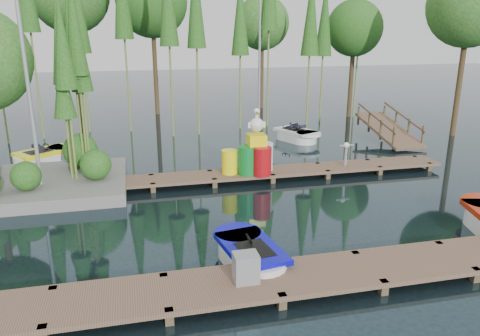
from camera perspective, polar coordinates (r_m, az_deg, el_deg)
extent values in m
plane|color=#1D3037|center=(13.83, -1.55, -5.10)|extent=(90.00, 90.00, 0.00)
cube|color=brown|center=(9.80, 3.97, -13.45)|extent=(18.00, 1.50, 0.10)
cube|color=brown|center=(10.25, -21.71, -14.59)|extent=(0.16, 0.16, 0.50)
cube|color=brown|center=(9.05, -8.60, -17.99)|extent=(0.16, 0.16, 0.50)
cube|color=brown|center=(10.11, -9.25, -13.94)|extent=(0.16, 0.16, 0.50)
cube|color=brown|center=(9.40, 5.12, -16.38)|extent=(0.16, 0.16, 0.50)
cube|color=brown|center=(10.42, 2.91, -12.69)|extent=(0.16, 0.16, 0.50)
cube|color=brown|center=(10.20, 17.04, -14.22)|extent=(0.16, 0.16, 0.50)
cube|color=brown|center=(11.15, 13.79, -11.09)|extent=(0.16, 0.16, 0.50)
cube|color=brown|center=(11.36, 26.69, -11.99)|extent=(0.16, 0.16, 0.50)
cube|color=brown|center=(12.22, 22.96, -9.42)|extent=(0.16, 0.16, 0.50)
cube|color=brown|center=(16.24, 0.10, -0.72)|extent=(15.00, 1.20, 0.10)
cube|color=brown|center=(15.85, -25.35, -3.67)|extent=(0.16, 0.16, 0.50)
cube|color=brown|center=(16.74, -24.72, -2.53)|extent=(0.16, 0.16, 0.50)
cube|color=brown|center=(15.53, -18.03, -3.24)|extent=(0.16, 0.16, 0.50)
cube|color=brown|center=(16.43, -17.80, -2.10)|extent=(0.16, 0.16, 0.50)
cube|color=brown|center=(15.47, -10.53, -2.74)|extent=(0.16, 0.16, 0.50)
cube|color=brown|center=(16.37, -10.72, -1.63)|extent=(0.16, 0.16, 0.50)
cube|color=brown|center=(15.67, -3.11, -2.20)|extent=(0.16, 0.16, 0.50)
cube|color=brown|center=(16.56, -3.70, -1.13)|extent=(0.16, 0.16, 0.50)
cube|color=brown|center=(16.12, 4.00, -1.65)|extent=(0.16, 0.16, 0.50)
cube|color=brown|center=(16.99, 3.05, -0.64)|extent=(0.16, 0.16, 0.50)
cube|color=brown|center=(16.81, 10.63, -1.12)|extent=(0.16, 0.16, 0.50)
cube|color=brown|center=(17.65, 9.39, -0.17)|extent=(0.16, 0.16, 0.50)
cube|color=brown|center=(17.71, 16.65, -0.62)|extent=(0.16, 0.16, 0.50)
cube|color=brown|center=(18.51, 15.20, 0.26)|extent=(0.16, 0.16, 0.50)
cube|color=brown|center=(18.78, 22.04, -0.16)|extent=(0.16, 0.16, 0.50)
cube|color=brown|center=(19.54, 20.46, 0.65)|extent=(0.16, 0.16, 0.50)
cube|color=slate|center=(16.70, -24.43, -2.07)|extent=(6.20, 4.20, 0.42)
sphere|color=#2E6620|center=(15.53, -24.65, -0.90)|extent=(0.90, 0.90, 0.90)
sphere|color=#2E6620|center=(17.37, -18.89, 2.06)|extent=(1.20, 1.20, 1.20)
sphere|color=#2E6620|center=(15.80, -17.18, 0.40)|extent=(1.00, 1.00, 1.00)
cylinder|color=olive|center=(16.35, -19.23, 8.23)|extent=(0.07, 0.07, 5.93)
cone|color=#2E6620|center=(16.19, -19.97, 15.48)|extent=(0.70, 0.70, 2.97)
cylinder|color=olive|center=(16.24, -20.36, 7.58)|extent=(0.07, 0.07, 5.66)
cone|color=#2E6620|center=(16.07, -21.11, 14.55)|extent=(0.70, 0.70, 2.83)
cylinder|color=olive|center=(16.41, -18.45, 7.08)|extent=(0.07, 0.07, 5.22)
cone|color=#2E6620|center=(16.22, -19.07, 13.44)|extent=(0.70, 0.70, 2.61)
cylinder|color=olive|center=(15.63, -20.12, 7.02)|extent=(0.07, 0.07, 5.53)
cone|color=#2E6620|center=(15.44, -20.87, 14.09)|extent=(0.70, 0.70, 2.76)
cylinder|color=olive|center=(15.91, -20.31, 4.36)|extent=(0.07, 0.07, 4.01)
cone|color=#2E6620|center=(15.68, -20.84, 9.37)|extent=(0.70, 0.70, 2.01)
cylinder|color=olive|center=(16.21, -18.85, 8.52)|extent=(0.07, 0.07, 6.11)
cone|color=#2E6620|center=(16.07, -19.61, 16.06)|extent=(0.70, 0.70, 3.05)
cylinder|color=#46341E|center=(24.85, 25.30, 10.45)|extent=(0.26, 0.26, 6.06)
sphere|color=#3B7329|center=(24.77, 26.23, 17.39)|extent=(3.81, 3.81, 3.81)
cylinder|color=#46341E|center=(28.28, 13.43, 11.16)|extent=(0.26, 0.26, 5.02)
sphere|color=#2E6620|center=(28.15, 13.80, 16.24)|extent=(3.16, 3.16, 3.16)
cylinder|color=#46341E|center=(30.51, 2.66, 12.27)|extent=(0.26, 0.26, 5.31)
sphere|color=#3B7329|center=(30.40, 2.73, 17.26)|extent=(3.34, 3.34, 3.34)
cylinder|color=#46341E|center=(28.69, -10.34, 12.87)|extent=(0.26, 0.26, 6.46)
sphere|color=#2E6620|center=(28.64, -10.71, 19.32)|extent=(4.06, 4.06, 4.06)
cylinder|color=#46341E|center=(28.74, -19.39, 12.59)|extent=(0.26, 0.26, 6.85)
cylinder|color=olive|center=(23.73, -24.14, 14.74)|extent=(0.09, 0.09, 9.66)
cylinder|color=olive|center=(24.50, -18.66, 13.02)|extent=(0.09, 0.09, 7.69)
cone|color=#2E6620|center=(24.48, -19.16, 18.04)|extent=(0.90, 0.90, 4.23)
cylinder|color=olive|center=(24.03, -13.87, 14.90)|extent=(0.09, 0.09, 8.99)
cylinder|color=olive|center=(22.52, -8.58, 14.37)|extent=(0.09, 0.09, 8.44)
cylinder|color=olive|center=(22.80, -5.28, 14.24)|extent=(0.09, 0.09, 8.22)
cylinder|color=olive|center=(24.10, 0.03, 13.50)|extent=(0.09, 0.09, 7.41)
cone|color=#2E6620|center=(24.06, 0.03, 18.43)|extent=(0.90, 0.90, 4.07)
cylinder|color=olive|center=(24.67, 3.52, 16.30)|extent=(0.09, 0.09, 9.77)
cylinder|color=olive|center=(24.10, 8.45, 13.31)|extent=(0.09, 0.09, 7.40)
cone|color=#2E6620|center=(24.05, 8.67, 18.24)|extent=(0.90, 0.90, 4.07)
cylinder|color=olive|center=(26.10, 10.05, 13.23)|extent=(0.09, 0.09, 7.14)
cone|color=#2E6620|center=(26.05, 10.29, 17.62)|extent=(0.90, 0.90, 3.93)
cylinder|color=olive|center=(28.05, 14.25, 14.74)|extent=(0.09, 0.09, 8.61)
cylinder|color=gray|center=(15.42, -24.44, 9.18)|extent=(0.12, 0.12, 7.00)
cylinder|color=gray|center=(24.50, 2.39, 13.07)|extent=(0.12, 0.12, 7.00)
cube|color=brown|center=(22.77, 17.69, 4.46)|extent=(1.50, 3.94, 0.95)
cube|color=brown|center=(21.07, 18.24, 3.54)|extent=(0.08, 0.08, 0.90)
cube|color=brown|center=(21.97, 16.80, 4.49)|extent=(0.08, 0.08, 0.90)
cube|color=brown|center=(22.88, 15.47, 5.37)|extent=(0.08, 0.08, 0.90)
cube|color=brown|center=(23.81, 14.24, 6.18)|extent=(0.08, 0.08, 0.90)
cube|color=brown|center=(22.31, 16.27, 5.91)|extent=(0.06, 3.54, 0.83)
cube|color=brown|center=(21.83, 21.39, 3.67)|extent=(0.08, 0.08, 0.90)
cube|color=brown|center=(22.69, 19.88, 4.59)|extent=(0.08, 0.08, 0.90)
cube|color=brown|center=(23.58, 18.48, 5.44)|extent=(0.08, 0.08, 0.90)
cube|color=brown|center=(24.48, 17.18, 6.23)|extent=(0.08, 0.08, 0.90)
cube|color=brown|center=(23.02, 19.33, 5.96)|extent=(0.06, 3.54, 0.83)
cube|color=white|center=(10.68, 1.36, -11.06)|extent=(1.26, 1.26, 0.50)
cylinder|color=white|center=(11.14, 0.21, -9.82)|extent=(1.26, 1.26, 0.50)
cylinder|color=white|center=(10.24, 2.63, -12.41)|extent=(1.26, 1.26, 0.50)
cube|color=#0807B1|center=(10.56, 1.37, -9.75)|extent=(1.40, 2.06, 0.13)
cylinder|color=#0807B1|center=(11.22, -0.29, -8.04)|extent=(1.28, 1.28, 0.13)
cube|color=black|center=(10.39, 1.78, -9.97)|extent=(0.81, 1.00, 0.05)
torus|color=black|center=(10.59, 1.08, -8.56)|extent=(0.17, 0.27, 0.24)
cube|color=white|center=(19.81, -22.79, 1.02)|extent=(1.60, 1.59, 0.52)
cylinder|color=white|center=(20.06, -21.36, 1.38)|extent=(1.59, 1.59, 0.52)
cylinder|color=white|center=(19.56, -24.25, 0.65)|extent=(1.59, 1.59, 0.52)
cube|color=#FFEC0D|center=(19.74, -22.88, 1.81)|extent=(2.27, 2.11, 0.13)
cylinder|color=#FFEC0D|center=(20.11, -20.81, 2.31)|extent=(1.62, 1.62, 0.13)
cube|color=black|center=(19.64, -23.38, 1.81)|extent=(1.17, 1.12, 0.06)
torus|color=black|center=(19.75, -22.59, 2.42)|extent=(0.29, 0.27, 0.25)
imported|color=#1E1E2D|center=(19.57, -23.58, 2.43)|extent=(0.51, 0.49, 0.92)
cube|color=white|center=(22.10, 6.80, 3.81)|extent=(1.48, 1.48, 0.51)
cylinder|color=white|center=(21.72, 7.85, 3.54)|extent=(1.48, 1.48, 0.51)
cylinder|color=white|center=(22.49, 5.79, 4.08)|extent=(1.48, 1.48, 0.51)
cube|color=white|center=(22.04, 6.83, 4.52)|extent=(1.85, 2.23, 0.13)
cylinder|color=white|center=(21.49, 8.36, 4.13)|extent=(1.51, 1.51, 0.13)
cube|color=black|center=(22.16, 6.49, 4.71)|extent=(1.01, 1.12, 0.06)
torus|color=black|center=(21.91, 7.10, 4.92)|extent=(0.23, 0.29, 0.25)
imported|color=#1E1E2D|center=(22.15, 6.42, 5.21)|extent=(0.41, 0.45, 0.83)
imported|color=#1E1E2D|center=(22.16, 7.60, 5.02)|extent=(0.31, 0.35, 0.63)
cube|color=gray|center=(9.50, 0.73, -12.05)|extent=(0.49, 0.41, 0.60)
cylinder|color=#FFEC0D|center=(16.02, -1.28, 0.75)|extent=(0.55, 0.55, 0.82)
cylinder|color=#0D7828|center=(15.94, 0.96, 0.95)|extent=(0.65, 0.65, 0.98)
cylinder|color=silver|center=(16.40, 2.89, 1.40)|extent=(0.65, 0.65, 0.98)
cylinder|color=#AB0C11|center=(15.84, 2.68, 0.83)|extent=(0.65, 0.65, 0.98)
cube|color=#FFEC0D|center=(15.94, 2.02, 3.47)|extent=(0.60, 0.60, 0.38)
sphere|color=white|center=(15.83, 2.04, 5.29)|extent=(0.48, 0.48, 0.48)
cylinder|color=white|center=(15.78, 2.05, 6.25)|extent=(0.11, 0.11, 0.33)
sphere|color=white|center=(15.74, 2.05, 6.91)|extent=(0.22, 0.22, 0.22)
cone|color=#FF9A0D|center=(15.54, 2.27, 6.70)|extent=(0.11, 0.33, 0.11)
cube|color=white|center=(15.83, 2.04, 5.29)|extent=(0.60, 0.07, 0.20)
cylinder|color=gray|center=(17.43, 12.75, 1.36)|extent=(0.11, 0.11, 0.64)
sphere|color=white|center=(17.32, 12.84, 2.72)|extent=(0.21, 0.21, 0.21)
cube|color=gray|center=(17.32, 12.84, 2.72)|extent=(0.53, 0.04, 0.04)
cone|color=#FF9A0D|center=(17.21, 13.03, 2.62)|extent=(0.04, 0.11, 0.04)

